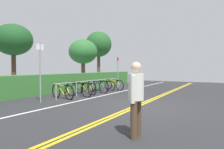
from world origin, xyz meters
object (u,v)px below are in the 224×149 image
object	(u,v)px
bicycle_3	(97,86)
tree_far_right	(83,52)
bicycle_4	(103,86)
bicycle_5	(114,85)
tree_mid	(13,40)
bike_rack	(92,83)
bicycle_1	(79,89)
pedestrian	(136,94)
sign_post_near	(40,67)
sign_post_far	(118,69)
bicycle_0	(62,91)
bicycle_2	(86,88)
tree_extra	(99,45)

from	to	relation	value
bicycle_3	tree_far_right	distance (m)	4.97
bicycle_4	bicycle_5	bearing A→B (deg)	-16.07
tree_mid	bike_rack	bearing A→B (deg)	-68.92
bicycle_1	pedestrian	distance (m)	6.62
sign_post_near	sign_post_far	size ratio (longest dim) A/B	1.10
bicycle_0	pedestrian	distance (m)	6.19
bicycle_2	tree_far_right	xyz separation A→B (m)	(3.95, 3.12, 2.37)
bicycle_4	tree_mid	distance (m)	6.02
sign_post_far	pedestrian	bearing A→B (deg)	-150.66
bike_rack	bicycle_2	distance (m)	0.56
bike_rack	bicycle_4	world-z (taller)	bike_rack
tree_far_right	bicycle_1	bearing A→B (deg)	-145.26
bicycle_1	tree_far_right	world-z (taller)	tree_far_right
bike_rack	bicycle_4	xyz separation A→B (m)	(1.38, 0.14, -0.25)
bike_rack	sign_post_near	distance (m)	3.79
bicycle_4	sign_post_far	xyz separation A→B (m)	(2.16, 0.05, 1.04)
bicycle_4	tree_far_right	bearing A→B (deg)	56.05
bicycle_3	tree_extra	world-z (taller)	tree_extra
bicycle_4	pedestrian	world-z (taller)	pedestrian
bicycle_4	tree_mid	size ratio (longest dim) A/B	0.38
sign_post_far	bicycle_5	bearing A→B (deg)	-165.17
bicycle_0	bicycle_5	distance (m)	4.67
bicycle_4	tree_extra	world-z (taller)	tree_extra
bike_rack	tree_far_right	xyz separation A→B (m)	(3.46, 3.23, 2.13)
bicycle_0	bicycle_2	world-z (taller)	bicycle_0
bicycle_0	tree_mid	size ratio (longest dim) A/B	0.43
bicycle_3	sign_post_near	bearing A→B (deg)	178.45
bicycle_0	sign_post_far	bearing A→B (deg)	0.86
bicycle_3	pedestrian	xyz separation A→B (m)	(-6.26, -5.01, 0.53)
pedestrian	tree_mid	bearing A→B (deg)	67.07
sign_post_far	tree_extra	bearing A→B (deg)	50.24
bicycle_0	bicycle_3	distance (m)	2.84
sign_post_near	tree_mid	world-z (taller)	tree_mid
bicycle_1	bicycle_2	xyz separation A→B (m)	(0.86, 0.22, -0.03)
pedestrian	sign_post_far	xyz separation A→B (m)	(9.29, 5.22, 0.46)
bicycle_1	bike_rack	bearing A→B (deg)	4.47
bicycle_2	pedestrian	xyz separation A→B (m)	(-5.26, -5.14, 0.57)
bicycle_3	bicycle_4	distance (m)	0.89
tree_mid	sign_post_far	bearing A→B (deg)	-39.21
bicycle_5	pedestrian	xyz separation A→B (m)	(-8.08, -4.90, 0.56)
pedestrian	tree_mid	xyz separation A→B (m)	(4.02, 9.51, 2.20)
bicycle_1	bicycle_5	world-z (taller)	bicycle_1
tree_far_right	bicycle_0	bearing A→B (deg)	-151.63
sign_post_near	bicycle_0	bearing A→B (deg)	0.55
sign_post_far	tree_extra	xyz separation A→B (m)	(2.92, 3.51, 2.23)
bicycle_2	bicycle_4	xyz separation A→B (m)	(1.87, 0.03, -0.01)
bike_rack	bicycle_3	bearing A→B (deg)	-2.75
sign_post_near	tree_extra	bearing A→B (deg)	19.63
bike_rack	bicycle_3	world-z (taller)	bike_rack
bicycle_0	bicycle_4	distance (m)	3.72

